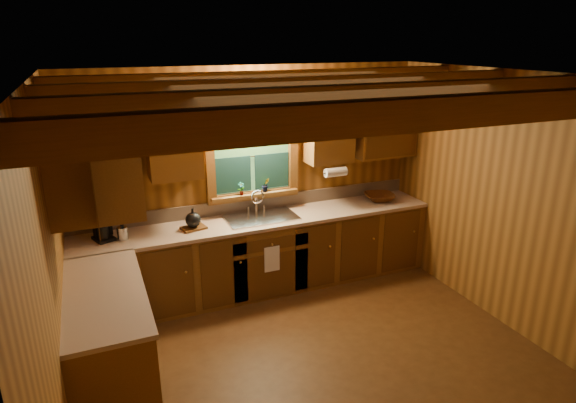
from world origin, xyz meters
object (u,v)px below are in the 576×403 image
at_px(coffee_maker, 102,225).
at_px(wicker_basket, 379,197).
at_px(sink, 261,221).
at_px(cutting_board, 194,228).

bearing_deg(coffee_maker, wicker_basket, -21.43).
xyz_separation_m(sink, cutting_board, (-0.80, -0.04, 0.06)).
xyz_separation_m(cutting_board, wicker_basket, (2.41, 0.04, 0.03)).
height_order(cutting_board, wicker_basket, wicker_basket).
bearing_deg(sink, coffee_maker, 178.47).
xyz_separation_m(coffee_maker, cutting_board, (0.92, -0.08, -0.14)).
relative_size(coffee_maker, cutting_board, 1.24).
xyz_separation_m(coffee_maker, wicker_basket, (3.33, -0.04, -0.11)).
bearing_deg(sink, cutting_board, -177.20).
distance_m(sink, cutting_board, 0.80).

